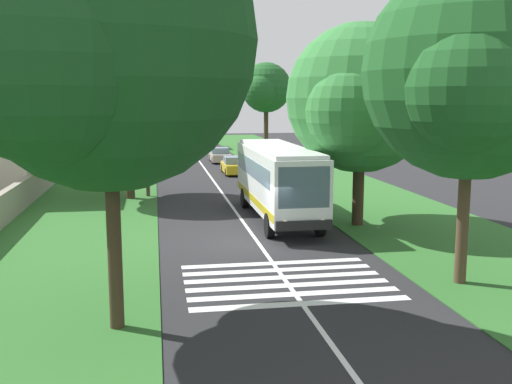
{
  "coord_description": "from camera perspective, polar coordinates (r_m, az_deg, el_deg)",
  "views": [
    {
      "loc": [
        -24.29,
        4.23,
        6.1
      ],
      "look_at": [
        3.93,
        -0.54,
        1.6
      ],
      "focal_mm": 41.96,
      "sensor_mm": 36.0,
      "label": 1
    }
  ],
  "objects": [
    {
      "name": "utility_pole",
      "position": [
        37.58,
        -10.42,
        6.12
      ],
      "size": [
        0.24,
        1.4,
        8.34
      ],
      "color": "#473828",
      "rests_on": "grass_verge_left"
    },
    {
      "name": "roadside_tree_right_1",
      "position": [
        29.03,
        9.52,
        8.44
      ],
      "size": [
        8.39,
        7.03,
        9.58
      ],
      "color": "#3D2D1E",
      "rests_on": "grass_verge_right"
    },
    {
      "name": "trailing_car_0",
      "position": [
        48.66,
        -2.1,
        2.52
      ],
      "size": [
        4.3,
        1.78,
        1.43
      ],
      "color": "gold",
      "rests_on": "ground"
    },
    {
      "name": "roadside_tree_left_2",
      "position": [
        36.88,
        -12.5,
        8.48
      ],
      "size": [
        8.57,
        7.07,
        9.64
      ],
      "color": "#3D2D1E",
      "rests_on": "grass_verge_left"
    },
    {
      "name": "roadside_tree_right_2",
      "position": [
        20.4,
        19.32,
        10.34
      ],
      "size": [
        7.73,
        6.86,
        10.32
      ],
      "color": "#4C3826",
      "rests_on": "grass_verge_right"
    },
    {
      "name": "trailing_car_1",
      "position": [
        57.62,
        -3.47,
        3.51
      ],
      "size": [
        4.3,
        1.78,
        1.43
      ],
      "color": "#B7A893",
      "rests_on": "ground"
    },
    {
      "name": "roadside_tree_left_1",
      "position": [
        88.06,
        -10.79,
        8.76
      ],
      "size": [
        6.01,
        5.19,
        8.76
      ],
      "color": "#3D2D1E",
      "rests_on": "grass_verge_left"
    },
    {
      "name": "grass_verge_right",
      "position": [
        41.66,
        7.88,
        0.46
      ],
      "size": [
        120.0,
        8.0,
        0.04
      ],
      "primitive_type": "cube",
      "color": "#2D6628",
      "rests_on": "ground"
    },
    {
      "name": "roadside_tree_right_0",
      "position": [
        57.6,
        0.83,
        9.77
      ],
      "size": [
        5.8,
        4.74,
        9.43
      ],
      "color": "#3D2D1E",
      "rests_on": "grass_verge_right"
    },
    {
      "name": "roadside_tree_left_0",
      "position": [
        15.87,
        -14.65,
        13.03
      ],
      "size": [
        8.97,
        7.56,
        11.25
      ],
      "color": "#3D2D1E",
      "rests_on": "grass_verge_left"
    },
    {
      "name": "ground",
      "position": [
        25.4,
        0.28,
        -4.96
      ],
      "size": [
        160.0,
        160.0,
        0.0
      ],
      "primitive_type": "plane",
      "color": "#262628"
    },
    {
      "name": "roadside_wall",
      "position": [
        45.21,
        -18.92,
        1.74
      ],
      "size": [
        70.0,
        0.4,
        1.56
      ],
      "primitive_type": "cube",
      "color": "gray",
      "rests_on": "grass_verge_left"
    },
    {
      "name": "grass_verge_left",
      "position": [
        39.96,
        -15.18,
        -0.13
      ],
      "size": [
        120.0,
        8.0,
        0.04
      ],
      "primitive_type": "cube",
      "color": "#2D6628",
      "rests_on": "ground"
    },
    {
      "name": "coach_bus",
      "position": [
        30.13,
        2.04,
        1.39
      ],
      "size": [
        11.16,
        2.62,
        3.73
      ],
      "color": "white",
      "rests_on": "ground"
    },
    {
      "name": "trailing_car_2",
      "position": [
        64.89,
        -7.67,
        4.05
      ],
      "size": [
        4.3,
        1.78,
        1.43
      ],
      "color": "gray",
      "rests_on": "ground"
    },
    {
      "name": "trailing_minibus_0",
      "position": [
        74.48,
        -4.96,
        5.4
      ],
      "size": [
        6.0,
        2.14,
        2.53
      ],
      "color": "#CC4C33",
      "rests_on": "ground"
    },
    {
      "name": "zebra_crossing",
      "position": [
        20.37,
        2.87,
        -8.49
      ],
      "size": [
        4.95,
        6.8,
        0.01
      ],
      "color": "silver",
      "rests_on": "ground"
    },
    {
      "name": "centre_line",
      "position": [
        39.99,
        -3.41,
        0.15
      ],
      "size": [
        110.0,
        0.16,
        0.01
      ],
      "primitive_type": "cube",
      "color": "silver",
      "rests_on": "ground"
    }
  ]
}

